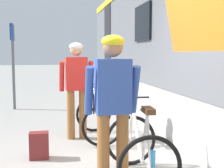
% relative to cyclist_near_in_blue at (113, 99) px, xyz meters
% --- Properties ---
extents(cyclist_near_in_blue, '(0.61, 0.31, 1.76)m').
position_rel_cyclist_near_in_blue_xyz_m(cyclist_near_in_blue, '(0.00, 0.00, 0.00)').
color(cyclist_near_in_blue, '#935B2D').
rests_on(cyclist_near_in_blue, ground).
extents(cyclist_far_in_red, '(0.62, 0.32, 1.76)m').
position_rel_cyclist_near_in_blue_xyz_m(cyclist_far_in_red, '(-0.22, 2.20, 0.00)').
color(cyclist_far_in_red, '#935B2D').
rests_on(cyclist_far_in_red, ground).
extents(bicycle_near_white, '(0.78, 1.11, 0.99)m').
position_rel_cyclist_near_in_blue_xyz_m(bicycle_near_white, '(0.37, 0.20, -0.65)').
color(bicycle_near_white, black).
rests_on(bicycle_near_white, ground).
extents(bicycle_far_black, '(0.72, 1.08, 0.99)m').
position_rel_cyclist_near_in_blue_xyz_m(bicycle_far_black, '(0.15, 2.12, -0.65)').
color(bicycle_far_black, black).
rests_on(bicycle_far_black, ground).
extents(backpack_on_platform, '(0.28, 0.18, 0.40)m').
position_rel_cyclist_near_in_blue_xyz_m(backpack_on_platform, '(-0.87, 1.24, -0.85)').
color(backpack_on_platform, maroon).
rests_on(backpack_on_platform, ground).
extents(water_bottle_near_the_bikes, '(0.08, 0.08, 0.22)m').
position_rel_cyclist_near_in_blue_xyz_m(water_bottle_near_the_bikes, '(0.69, 0.61, -0.94)').
color(water_bottle_near_the_bikes, '#338CCC').
rests_on(water_bottle_near_the_bikes, ground).
extents(platform_sign_post, '(0.08, 0.70, 2.40)m').
position_rel_cyclist_near_in_blue_xyz_m(platform_sign_post, '(-1.72, 5.49, 0.57)').
color(platform_sign_post, '#595B60').
rests_on(platform_sign_post, ground).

